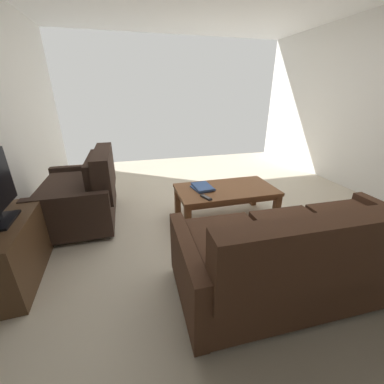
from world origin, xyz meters
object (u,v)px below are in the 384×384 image
object	(u,v)px
coffee_table	(226,193)
tv_remote	(206,197)
tv_stand	(10,251)
book_stack	(202,187)
loveseat_near	(84,193)
sofa_main	(306,254)

from	to	relation	value
coffee_table	tv_remote	xyz separation A→B (m)	(0.32, 0.22, 0.07)
coffee_table	tv_stand	distance (m)	2.17
tv_stand	tv_remote	bearing A→B (deg)	-170.97
coffee_table	tv_stand	bearing A→B (deg)	13.36
book_stack	tv_remote	size ratio (longest dim) A/B	1.84
loveseat_near	coffee_table	distance (m)	1.71
loveseat_near	tv_remote	bearing A→B (deg)	154.18
tv_stand	sofa_main	bearing A→B (deg)	161.47
sofa_main	tv_stand	distance (m)	2.37
tv_remote	coffee_table	bearing A→B (deg)	-146.12
loveseat_near	tv_remote	distance (m)	1.48
coffee_table	tv_remote	size ratio (longest dim) A/B	7.11
book_stack	tv_remote	world-z (taller)	book_stack
loveseat_near	coffee_table	bearing A→B (deg)	165.51
sofa_main	tv_stand	bearing A→B (deg)	-18.53
sofa_main	tv_remote	size ratio (longest dim) A/B	11.65
coffee_table	tv_stand	size ratio (longest dim) A/B	1.25
sofa_main	tv_remote	xyz separation A→B (m)	(0.46, -1.04, 0.07)
sofa_main	loveseat_near	bearing A→B (deg)	-43.22
loveseat_near	tv_stand	distance (m)	1.04
tv_stand	tv_remote	xyz separation A→B (m)	(-1.79, -0.28, 0.15)
loveseat_near	tv_stand	bearing A→B (deg)	63.93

